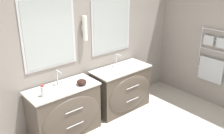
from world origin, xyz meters
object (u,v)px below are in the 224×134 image
object	(u,v)px
vanity_right	(122,89)
toiletry_bottle	(43,91)
amenity_bowl	(82,82)
vanity_left	(65,111)

from	to	relation	value
vanity_right	toiletry_bottle	xyz separation A→B (m)	(-1.53, -0.05, 0.48)
vanity_right	amenity_bowl	world-z (taller)	amenity_bowl
toiletry_bottle	amenity_bowl	xyz separation A→B (m)	(0.61, -0.03, -0.04)
amenity_bowl	vanity_left	bearing A→B (deg)	162.74
vanity_left	toiletry_bottle	distance (m)	0.59
vanity_left	toiletry_bottle	size ratio (longest dim) A/B	6.14
toiletry_bottle	amenity_bowl	world-z (taller)	toiletry_bottle
vanity_left	amenity_bowl	distance (m)	0.52
toiletry_bottle	amenity_bowl	distance (m)	0.61
vanity_right	vanity_left	bearing A→B (deg)	180.00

